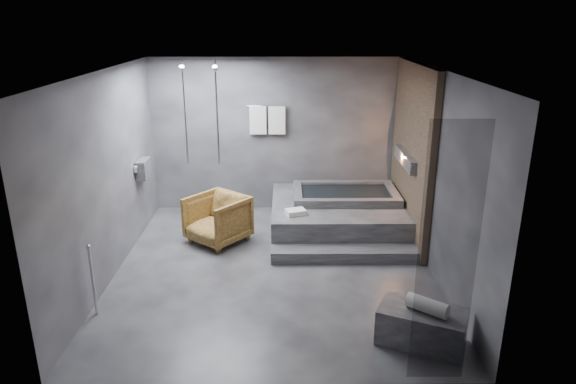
{
  "coord_description": "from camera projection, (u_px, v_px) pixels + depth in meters",
  "views": [
    {
      "loc": [
        0.16,
        -6.69,
        3.46
      ],
      "look_at": [
        0.21,
        0.3,
        1.06
      ],
      "focal_mm": 32.0,
      "sensor_mm": 36.0,
      "label": 1
    }
  ],
  "objects": [
    {
      "name": "room",
      "position": [
        302.0,
        148.0,
        7.12
      ],
      "size": [
        5.0,
        5.04,
        2.82
      ],
      "color": "#2B2B2D",
      "rests_on": "ground"
    },
    {
      "name": "rolled_towel",
      "position": [
        427.0,
        306.0,
        5.54
      ],
      "size": [
        0.46,
        0.41,
        0.16
      ],
      "primitive_type": "cylinder",
      "rotation": [
        0.0,
        1.57,
        -0.67
      ],
      "color": "silver",
      "rests_on": "concrete_bench"
    },
    {
      "name": "tub_step",
      "position": [
        344.0,
        254.0,
        7.68
      ],
      "size": [
        2.2,
        0.36,
        0.18
      ],
      "primitive_type": "cube",
      "color": "#303032",
      "rests_on": "ground"
    },
    {
      "name": "tub_deck",
      "position": [
        337.0,
        215.0,
        8.75
      ],
      "size": [
        2.2,
        2.0,
        0.5
      ],
      "primitive_type": "cube",
      "color": "#303032",
      "rests_on": "ground"
    },
    {
      "name": "concrete_bench",
      "position": [
        421.0,
        326.0,
        5.68
      ],
      "size": [
        1.06,
        0.85,
        0.42
      ],
      "primitive_type": "cube",
      "rotation": [
        0.0,
        0.0,
        -0.42
      ],
      "color": "#313134",
      "rests_on": "ground"
    },
    {
      "name": "driftwood_chair",
      "position": [
        217.0,
        219.0,
        8.22
      ],
      "size": [
        1.17,
        1.17,
        0.77
      ],
      "primitive_type": "imported",
      "rotation": [
        0.0,
        0.0,
        -0.69
      ],
      "color": "#4D3213",
      "rests_on": "ground"
    },
    {
      "name": "deck_towel",
      "position": [
        296.0,
        212.0,
        8.09
      ],
      "size": [
        0.35,
        0.3,
        0.08
      ],
      "primitive_type": "cube",
      "rotation": [
        0.0,
        0.0,
        0.32
      ],
      "color": "white",
      "rests_on": "tub_deck"
    }
  ]
}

